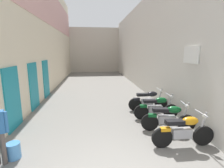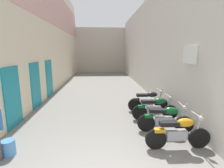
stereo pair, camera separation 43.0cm
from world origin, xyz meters
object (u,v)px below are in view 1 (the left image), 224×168
object	(u,v)px
motorcycle_second	(169,117)
motorcycle_third	(157,107)
water_jug_beside_first	(14,151)
motorcycle_nearest	(184,130)
motorcycle_fourth	(148,100)

from	to	relation	value
motorcycle_second	motorcycle_third	distance (m)	1.10
motorcycle_third	water_jug_beside_first	distance (m)	5.09
motorcycle_nearest	motorcycle_fourth	size ratio (longest dim) A/B	1.00
motorcycle_nearest	motorcycle_third	world-z (taller)	same
motorcycle_second	water_jug_beside_first	world-z (taller)	motorcycle_second
motorcycle_nearest	motorcycle_third	xyz separation A→B (m)	(-0.00, 2.08, 0.00)
motorcycle_second	motorcycle_fourth	xyz separation A→B (m)	(0.00, 2.12, 0.00)
motorcycle_nearest	water_jug_beside_first	size ratio (longest dim) A/B	4.41
water_jug_beside_first	motorcycle_second	bearing A→B (deg)	12.15
motorcycle_nearest	water_jug_beside_first	xyz separation A→B (m)	(-4.63, -0.02, -0.29)
motorcycle_second	motorcycle_fourth	size ratio (longest dim) A/B	0.99
water_jug_beside_first	motorcycle_nearest	bearing A→B (deg)	0.21
motorcycle_third	water_jug_beside_first	size ratio (longest dim) A/B	4.41
motorcycle_fourth	motorcycle_second	bearing A→B (deg)	-90.00
motorcycle_nearest	motorcycle_third	size ratio (longest dim) A/B	1.00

